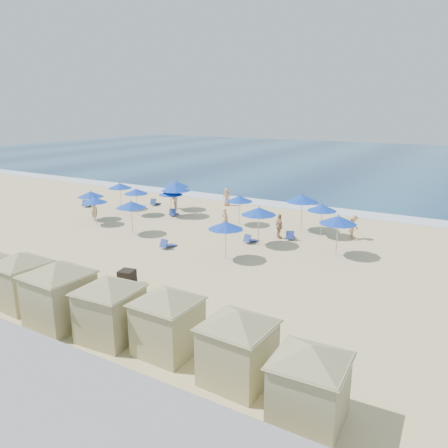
{
  "coord_description": "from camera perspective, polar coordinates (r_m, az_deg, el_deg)",
  "views": [
    {
      "loc": [
        16.6,
        -20.14,
        8.48
      ],
      "look_at": [
        2.79,
        3.0,
        1.31
      ],
      "focal_mm": 35.0,
      "sensor_mm": 36.0,
      "label": 1
    }
  ],
  "objects": [
    {
      "name": "beach_chair_4",
      "position": [
        28.44,
        3.42,
        -2.03
      ],
      "size": [
        0.74,
        1.21,
        0.62
      ],
      "color": "#283D93",
      "rests_on": "ground"
    },
    {
      "name": "beachgoer_1",
      "position": [
        38.07,
        -6.6,
        3.3
      ],
      "size": [
        0.94,
        1.05,
        1.79
      ],
      "primitive_type": "imported",
      "rotation": [
        0.0,
        0.0,
        5.07
      ],
      "color": "tan",
      "rests_on": "ground"
    },
    {
      "name": "beach_chair_0",
      "position": [
        40.65,
        -17.4,
        2.51
      ],
      "size": [
        0.71,
        1.3,
        0.68
      ],
      "color": "#283D93",
      "rests_on": "ground"
    },
    {
      "name": "beach_chair_5",
      "position": [
        29.48,
        8.65,
        -1.54
      ],
      "size": [
        0.88,
        1.29,
        0.65
      ],
      "color": "#283D93",
      "rests_on": "ground"
    },
    {
      "name": "umbrella_11",
      "position": [
        26.3,
        14.69,
        0.53
      ],
      "size": [
        2.21,
        2.21,
        2.51
      ],
      "color": "#A5A8AD",
      "rests_on": "ground"
    },
    {
      "name": "umbrella_13",
      "position": [
        24.83,
        0.21,
        -0.18
      ],
      "size": [
        2.05,
        2.05,
        2.33
      ],
      "color": "#A5A8AD",
      "rests_on": "ground"
    },
    {
      "name": "beach_chair_1",
      "position": [
        39.88,
        -9.01,
        2.77
      ],
      "size": [
        0.77,
        1.28,
        0.66
      ],
      "color": "#283D93",
      "rests_on": "ground"
    },
    {
      "name": "cabana_2",
      "position": [
        18.65,
        -20.83,
        -7.47
      ],
      "size": [
        4.72,
        4.72,
        2.96
      ],
      "color": "tan",
      "rests_on": "ground"
    },
    {
      "name": "beachgoer_4",
      "position": [
        39.21,
        0.37,
        3.58
      ],
      "size": [
        0.84,
        0.92,
        1.57
      ],
      "primitive_type": "imported",
      "rotation": [
        0.0,
        0.0,
        4.12
      ],
      "color": "tan",
      "rests_on": "ground"
    },
    {
      "name": "umbrella_7",
      "position": [
        32.46,
        2.03,
        3.33
      ],
      "size": [
        2.01,
        2.01,
        2.28
      ],
      "color": "#A5A8AD",
      "rests_on": "ground"
    },
    {
      "name": "umbrella_6",
      "position": [
        30.7,
        -12.04,
        2.5
      ],
      "size": [
        2.09,
        2.09,
        2.38
      ],
      "color": "#A5A8AD",
      "rests_on": "ground"
    },
    {
      "name": "beach_chair_3",
      "position": [
        27.55,
        -7.44,
        -2.67
      ],
      "size": [
        0.6,
        1.2,
        0.64
      ],
      "color": "#283D93",
      "rests_on": "ground"
    },
    {
      "name": "cabana_4",
      "position": [
        15.76,
        -7.41,
        -11.38
      ],
      "size": [
        4.27,
        4.27,
        2.68
      ],
      "color": "tan",
      "rests_on": "ground"
    },
    {
      "name": "ground",
      "position": [
        27.44,
        -8.26,
        -3.27
      ],
      "size": [
        160.0,
        160.0,
        0.0
      ],
      "primitive_type": "plane",
      "color": "#D8C289",
      "rests_on": "ground"
    },
    {
      "name": "trash_bin",
      "position": [
        22.35,
        -12.55,
        -6.79
      ],
      "size": [
        0.86,
        0.86,
        0.72
      ],
      "primitive_type": "cube",
      "rotation": [
        0.0,
        0.0,
        0.22
      ],
      "color": "black",
      "rests_on": "ground"
    },
    {
      "name": "beachgoer_2",
      "position": [
        29.41,
        7.24,
        -0.29
      ],
      "size": [
        0.99,
        0.97,
        1.67
      ],
      "primitive_type": "imported",
      "rotation": [
        0.0,
        0.0,
        2.38
      ],
      "color": "tan",
      "rests_on": "ground"
    },
    {
      "name": "umbrella_9",
      "position": [
        31.33,
        10.19,
        3.31
      ],
      "size": [
        2.35,
        2.35,
        2.67
      ],
      "color": "#A5A8AD",
      "rests_on": "ground"
    },
    {
      "name": "beachgoer_5",
      "position": [
        31.06,
        0.13,
        0.58
      ],
      "size": [
        0.62,
        0.44,
        1.6
      ],
      "primitive_type": "imported",
      "rotation": [
        0.0,
        0.0,
        3.04
      ],
      "color": "tan",
      "rests_on": "ground"
    },
    {
      "name": "umbrella_3",
      "position": [
        35.6,
        -17.03,
        3.75
      ],
      "size": [
        2.03,
        2.03,
        2.31
      ],
      "color": "#A5A8AD",
      "rests_on": "ground"
    },
    {
      "name": "umbrella_0",
      "position": [
        38.68,
        -13.45,
        4.88
      ],
      "size": [
        2.05,
        2.05,
        2.34
      ],
      "color": "#A5A8AD",
      "rests_on": "ground"
    },
    {
      "name": "umbrella_5",
      "position": [
        35.25,
        -6.32,
        4.74
      ],
      "size": [
        2.35,
        2.35,
        2.68
      ],
      "color": "#A5A8AD",
      "rests_on": "ground"
    },
    {
      "name": "surf_line",
      "position": [
        40.21,
        5.73,
        2.7
      ],
      "size": [
        160.0,
        2.5,
        0.08
      ],
      "primitive_type": "cube",
      "color": "white",
      "rests_on": "ground"
    },
    {
      "name": "ocean",
      "position": [
        77.41,
        18.43,
        7.87
      ],
      "size": [
        160.0,
        80.0,
        0.06
      ],
      "primitive_type": "cube",
      "color": "navy",
      "rests_on": "ground"
    },
    {
      "name": "cabana_3",
      "position": [
        17.02,
        -14.75,
        -9.62
      ],
      "size": [
        4.33,
        4.33,
        2.72
      ],
      "color": "tan",
      "rests_on": "ground"
    },
    {
      "name": "umbrella_1",
      "position": [
        33.95,
        -16.54,
        3.03
      ],
      "size": [
        1.88,
        1.88,
        2.14
      ],
      "color": "#A5A8AD",
      "rests_on": "ground"
    },
    {
      "name": "beachgoer_3",
      "position": [
        30.31,
        16.51,
        -0.38
      ],
      "size": [
        0.9,
        1.19,
        1.64
      ],
      "primitive_type": "imported",
      "rotation": [
        0.0,
        0.0,
        1.27
      ],
      "color": "tan",
      "rests_on": "ground"
    },
    {
      "name": "cabana_1",
      "position": [
        21.05,
        -24.98,
        -5.74
      ],
      "size": [
        4.35,
        4.35,
        2.73
      ],
      "color": "tan",
      "rests_on": "ground"
    },
    {
      "name": "umbrella_2",
      "position": [
        36.13,
        -11.41,
        4.21
      ],
      "size": [
        1.99,
        1.99,
        2.26
      ],
      "color": "#A5A8AD",
      "rests_on": "ground"
    },
    {
      "name": "umbrella_10",
      "position": [
        30.1,
        12.68,
        2.09
      ],
      "size": [
        2.03,
        2.03,
        2.31
      ],
      "color": "#A5A8AD",
      "rests_on": "ground"
    },
    {
      "name": "beach_chair_2",
      "position": [
        35.69,
        -6.6,
        1.42
      ],
      "size": [
        0.94,
        1.31,
        0.66
      ],
      "color": "#283D93",
      "rests_on": "ground"
    },
    {
      "name": "umbrella_8",
      "position": [
        27.55,
        4.57,
        1.69
      ],
      "size": [
        2.24,
        2.24,
        2.55
      ],
      "color": "#A5A8AD",
      "rests_on": "ground"
    },
    {
      "name": "beachgoer_0",
      "position": [
        35.17,
        -16.54,
        1.8
      ],
      "size": [
        0.73,
        0.58,
        1.77
      ],
      "primitive_type": "imported",
      "rotation": [
        0.0,
        0.0,
        2.87
      ],
      "color": "tan",
      "rests_on": "ground"
    },
    {
      "name": "cabana_5",
      "position": [
        14.1,
        1.83,
        -14.57
      ],
      "size": [
        4.3,
        4.3,
        2.7
      ],
      "color": "tan",
      "rests_on": "ground"
    },
    {
      "name": "umbrella_12",
      "position": [
        35.22,
        -6.98,
        4.13
      ],
      "size": [
        1.99,
        1.99,
        2.27
      ],
      "color": "#A5A8AD",
      "rests_on": "ground"
    },
    {
      "name": "umbrella_4",
      "position": [
        37.64,
        -6.25,
        5.19
      ],
      "size": [
        2.22,
        2.22,
        2.53
      ],
      "color": "#A5A8AD",
      "rests_on": "ground"
    },
    {
      "name": "cabana_6",
      "position": [
        12.77,
        11.17,
        -18.66
      ],
      "size": [
        4.12,
        4.12,
        2.59
      ],
      "color": "tan",
      "rests_on": "ground"
    }
  ]
}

